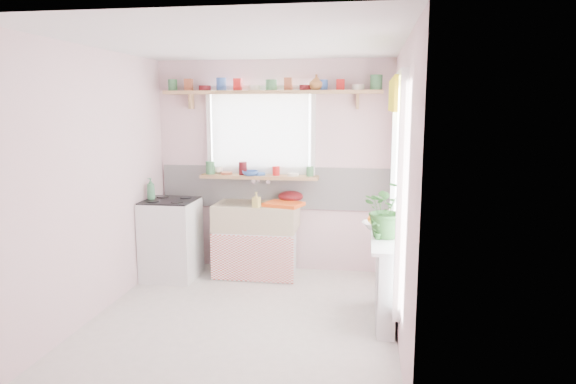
# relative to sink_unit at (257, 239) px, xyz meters

# --- Properties ---
(room) EXTENTS (3.20, 3.20, 3.20)m
(room) POSITION_rel_sink_unit_xyz_m (0.81, -0.43, 0.94)
(room) COLOR silver
(room) RESTS_ON ground
(sink_unit) EXTENTS (0.95, 0.65, 1.11)m
(sink_unit) POSITION_rel_sink_unit_xyz_m (0.00, 0.00, 0.00)
(sink_unit) COLOR white
(sink_unit) RESTS_ON ground
(cooker) EXTENTS (0.58, 0.58, 0.93)m
(cooker) POSITION_rel_sink_unit_xyz_m (-0.95, -0.24, 0.03)
(cooker) COLOR white
(cooker) RESTS_ON ground
(radiator_ledge) EXTENTS (0.22, 0.95, 0.78)m
(radiator_ledge) POSITION_rel_sink_unit_xyz_m (1.45, -1.09, -0.03)
(radiator_ledge) COLOR white
(radiator_ledge) RESTS_ON ground
(windowsill) EXTENTS (1.40, 0.22, 0.04)m
(windowsill) POSITION_rel_sink_unit_xyz_m (-0.00, 0.19, 0.71)
(windowsill) COLOR tan
(windowsill) RESTS_ON room
(pine_shelf) EXTENTS (2.52, 0.24, 0.04)m
(pine_shelf) POSITION_rel_sink_unit_xyz_m (0.15, 0.18, 1.69)
(pine_shelf) COLOR tan
(pine_shelf) RESTS_ON room
(shelf_crockery) EXTENTS (2.47, 0.11, 0.12)m
(shelf_crockery) POSITION_rel_sink_unit_xyz_m (0.13, 0.18, 1.76)
(shelf_crockery) COLOR #3F7F4C
(shelf_crockery) RESTS_ON pine_shelf
(sill_crockery) EXTENTS (1.35, 0.11, 0.12)m
(sill_crockery) POSITION_rel_sink_unit_xyz_m (-0.02, 0.19, 0.78)
(sill_crockery) COLOR #3F7F4C
(sill_crockery) RESTS_ON windowsill
(dish_tray) EXTENTS (0.48, 0.41, 0.04)m
(dish_tray) POSITION_rel_sink_unit_xyz_m (0.33, -0.08, 0.44)
(dish_tray) COLOR #FF5816
(dish_tray) RESTS_ON sink_unit
(colander) EXTENTS (0.39, 0.39, 0.13)m
(colander) POSITION_rel_sink_unit_xyz_m (0.37, 0.17, 0.49)
(colander) COLOR #5B0F14
(colander) RESTS_ON sink_unit
(jade_plant) EXTENTS (0.56, 0.51, 0.53)m
(jade_plant) POSITION_rel_sink_unit_xyz_m (1.46, -1.01, 0.61)
(jade_plant) COLOR #2A5C24
(jade_plant) RESTS_ON radiator_ledge
(fruit_bowl) EXTENTS (0.30, 0.30, 0.07)m
(fruit_bowl) POSITION_rel_sink_unit_xyz_m (1.36, -0.70, 0.38)
(fruit_bowl) COLOR white
(fruit_bowl) RESTS_ON radiator_ledge
(herb_pot) EXTENTS (0.13, 0.10, 0.22)m
(herb_pot) POSITION_rel_sink_unit_xyz_m (1.36, -1.12, 0.45)
(herb_pot) COLOR #2F6E2C
(herb_pot) RESTS_ON radiator_ledge
(soap_bottle_sink) EXTENTS (0.09, 0.09, 0.17)m
(soap_bottle_sink) POSITION_rel_sink_unit_xyz_m (0.04, -0.19, 0.50)
(soap_bottle_sink) COLOR #D8C660
(soap_bottle_sink) RESTS_ON sink_unit
(sill_cup) EXTENTS (0.14, 0.14, 0.08)m
(sill_cup) POSITION_rel_sink_unit_xyz_m (-0.51, 0.25, 0.77)
(sill_cup) COLOR white
(sill_cup) RESTS_ON windowsill
(sill_bowl) EXTENTS (0.25, 0.25, 0.06)m
(sill_bowl) POSITION_rel_sink_unit_xyz_m (-0.10, 0.13, 0.76)
(sill_bowl) COLOR #3862B6
(sill_bowl) RESTS_ON windowsill
(shelf_vase) EXTENTS (0.21, 0.21, 0.17)m
(shelf_vase) POSITION_rel_sink_unit_xyz_m (0.67, 0.16, 1.79)
(shelf_vase) COLOR #A26331
(shelf_vase) RESTS_ON pine_shelf
(cooker_bottle) EXTENTS (0.12, 0.12, 0.25)m
(cooker_bottle) POSITION_rel_sink_unit_xyz_m (-1.17, -0.25, 0.61)
(cooker_bottle) COLOR #428457
(cooker_bottle) RESTS_ON cooker
(fruit) EXTENTS (0.20, 0.14, 0.10)m
(fruit) POSITION_rel_sink_unit_xyz_m (1.37, -0.70, 0.44)
(fruit) COLOR orange
(fruit) RESTS_ON fruit_bowl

